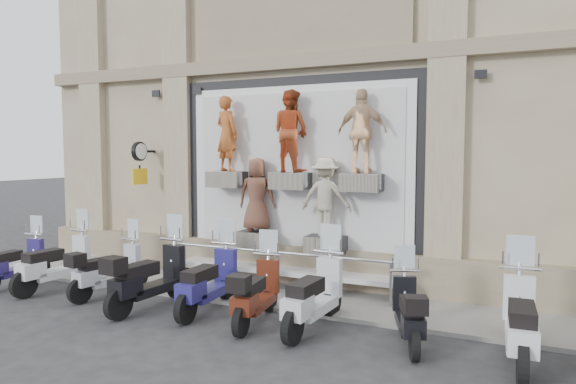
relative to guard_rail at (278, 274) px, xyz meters
The scene contains 15 objects.
ground 2.05m from the guard_rail, 90.00° to the right, with size 90.00×90.00×0.00m, color #29292B.
sidewalk 0.44m from the guard_rail, 90.00° to the left, with size 16.00×2.20×0.08m, color gray.
building 7.46m from the guard_rail, 90.00° to the left, with size 14.00×8.60×12.00m, color tan, non-canonical shape.
shop_vitrine 2.08m from the guard_rail, 83.94° to the left, with size 5.60×0.88×4.30m.
guard_rail is the anchor object (origin of this frame).
clock_sign_bracket 4.57m from the guard_rail, behind, with size 0.10×0.80×1.02m.
scooter_a 5.85m from the guard_rail, 163.63° to the right, with size 0.53×1.82×1.48m, color navy, non-canonical shape.
scooter_b 4.76m from the guard_rail, 161.26° to the right, with size 0.60×2.06×1.67m, color silver, non-canonical shape.
scooter_c 3.45m from the guard_rail, 155.59° to the right, with size 0.54×1.87×1.52m, color #ADB0BC, non-canonical shape.
scooter_d 2.55m from the guard_rail, 135.65° to the right, with size 0.61×2.10×1.71m, color black, non-canonical shape.
scooter_e 1.67m from the guard_rail, 115.78° to the right, with size 0.59×2.02×1.65m, color navy, non-canonical shape.
scooter_f 1.74m from the guard_rail, 77.03° to the right, with size 0.55×1.88×1.53m, color #511C0D, non-canonical shape.
scooter_g 2.14m from the guard_rail, 48.44° to the right, with size 0.60×2.06×1.68m, color silver, non-canonical shape.
scooter_h 3.33m from the guard_rail, 27.92° to the right, with size 0.51×1.76×1.43m, color black, non-canonical shape.
scooter_i 4.80m from the guard_rail, 20.24° to the right, with size 0.61×2.09×1.69m, color silver, non-canonical shape.
Camera 1 is at (4.43, -7.26, 2.91)m, focal length 32.00 mm.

